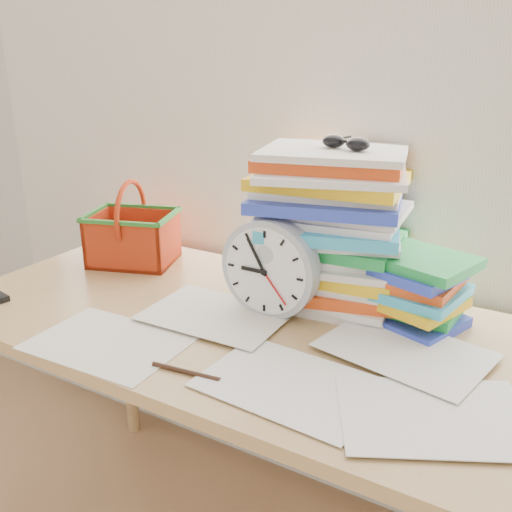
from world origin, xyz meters
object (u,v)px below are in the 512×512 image
Objects in this scene: basket at (132,223)px; desk at (235,347)px; book_stack at (410,287)px; clock at (270,268)px; paper_stack at (327,227)px.

desk is at bearing -39.11° from basket.
desk is at bearing -150.04° from book_stack.
clock is (0.06, 0.06, 0.19)m from desk.
basket reaches higher than book_stack.
paper_stack is 0.18m from clock.
paper_stack is 0.59m from basket.
book_stack is (0.22, -0.02, -0.11)m from paper_stack.
book_stack is at bearing 26.17° from clock.
paper_stack is (0.13, 0.21, 0.26)m from desk.
basket reaches higher than desk.
book_stack is at bearing 29.96° from desk.
basket is at bearing 168.22° from clock.
paper_stack reaches higher than basket.
desk is 5.16× the size of book_stack.
clock is at bearing -153.83° from book_stack.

